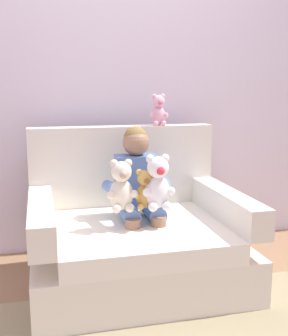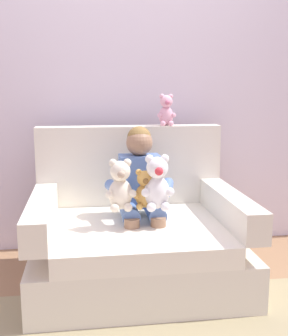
{
  "view_description": "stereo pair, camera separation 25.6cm",
  "coord_description": "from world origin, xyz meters",
  "px_view_note": "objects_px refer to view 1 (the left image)",
  "views": [
    {
      "loc": [
        -0.57,
        -2.49,
        1.23
      ],
      "look_at": [
        0.03,
        -0.05,
        0.75
      ],
      "focal_mm": 45.99,
      "sensor_mm": 36.0,
      "label": 1
    },
    {
      "loc": [
        -0.32,
        -2.54,
        1.23
      ],
      "look_at": [
        0.03,
        -0.05,
        0.75
      ],
      "focal_mm": 45.99,
      "sensor_mm": 36.0,
      "label": 2
    }
  ],
  "objects_px": {
    "plush_white": "(158,184)",
    "plush_pink_on_backrest": "(158,111)",
    "seated_child": "(139,185)",
    "plush_honey": "(145,190)",
    "plush_cream": "(121,187)",
    "armchair": "(135,237)"
  },
  "relations": [
    {
      "from": "plush_white",
      "to": "plush_pink_on_backrest",
      "type": "relative_size",
      "value": 1.48
    },
    {
      "from": "plush_white",
      "to": "seated_child",
      "type": "bearing_deg",
      "value": 104.47
    },
    {
      "from": "plush_honey",
      "to": "plush_cream",
      "type": "relative_size",
      "value": 0.78
    },
    {
      "from": "plush_honey",
      "to": "plush_pink_on_backrest",
      "type": "relative_size",
      "value": 1.08
    },
    {
      "from": "armchair",
      "to": "seated_child",
      "type": "bearing_deg",
      "value": 49.91
    },
    {
      "from": "seated_child",
      "to": "plush_cream",
      "type": "bearing_deg",
      "value": -123.89
    },
    {
      "from": "plush_cream",
      "to": "armchair",
      "type": "bearing_deg",
      "value": 63.05
    },
    {
      "from": "plush_cream",
      "to": "plush_pink_on_backrest",
      "type": "xyz_separation_m",
      "value": [
        0.37,
        0.53,
        0.41
      ]
    },
    {
      "from": "plush_honey",
      "to": "plush_white",
      "type": "relative_size",
      "value": 0.73
    },
    {
      "from": "seated_child",
      "to": "plush_white",
      "type": "relative_size",
      "value": 2.49
    },
    {
      "from": "plush_pink_on_backrest",
      "to": "seated_child",
      "type": "bearing_deg",
      "value": -133.14
    },
    {
      "from": "plush_cream",
      "to": "plush_white",
      "type": "distance_m",
      "value": 0.22
    },
    {
      "from": "armchair",
      "to": "plush_pink_on_backrest",
      "type": "distance_m",
      "value": 0.9
    },
    {
      "from": "plush_pink_on_backrest",
      "to": "plush_white",
      "type": "bearing_deg",
      "value": -115.95
    },
    {
      "from": "plush_honey",
      "to": "plush_cream",
      "type": "xyz_separation_m",
      "value": [
        -0.15,
        -0.02,
        0.03
      ]
    },
    {
      "from": "seated_child",
      "to": "plush_pink_on_backrest",
      "type": "distance_m",
      "value": 0.61
    },
    {
      "from": "plush_cream",
      "to": "plush_pink_on_backrest",
      "type": "bearing_deg",
      "value": 65.95
    },
    {
      "from": "seated_child",
      "to": "plush_honey",
      "type": "bearing_deg",
      "value": -85.16
    },
    {
      "from": "armchair",
      "to": "plush_pink_on_backrest",
      "type": "relative_size",
      "value": 5.78
    },
    {
      "from": "armchair",
      "to": "plush_honey",
      "type": "relative_size",
      "value": 5.37
    },
    {
      "from": "armchair",
      "to": "plush_pink_on_backrest",
      "type": "bearing_deg",
      "value": 56.04
    },
    {
      "from": "seated_child",
      "to": "plush_pink_on_backrest",
      "type": "xyz_separation_m",
      "value": [
        0.23,
        0.35,
        0.45
      ]
    }
  ]
}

